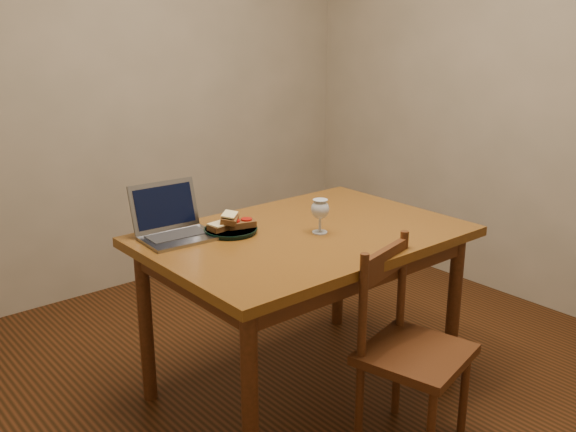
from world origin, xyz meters
TOP-DOWN VIEW (x-y plane):
  - floor at (0.00, 0.00)m, footprint 3.20×3.20m
  - back_wall at (0.00, 1.61)m, footprint 3.20×0.02m
  - right_wall at (1.61, 0.00)m, footprint 0.02×3.20m
  - table at (-0.03, -0.02)m, footprint 1.30×0.90m
  - chair at (0.02, -0.56)m, footprint 0.46×0.44m
  - plate at (-0.27, 0.18)m, footprint 0.23×0.23m
  - sandwich_cheese at (-0.31, 0.19)m, footprint 0.11×0.07m
  - sandwich_tomato at (-0.23, 0.17)m, footprint 0.13×0.10m
  - sandwich_top at (-0.27, 0.18)m, footprint 0.12×0.12m
  - milk_glass at (0.01, -0.07)m, footprint 0.08×0.08m
  - laptop at (-0.48, 0.30)m, footprint 0.31×0.28m

SIDE VIEW (x-z plane):
  - floor at x=0.00m, z-range -0.02..0.00m
  - chair at x=0.02m, z-range 0.24..0.65m
  - table at x=-0.03m, z-range 0.28..1.02m
  - plate at x=-0.27m, z-range 0.74..0.76m
  - sandwich_cheese at x=-0.31m, z-range 0.76..0.79m
  - sandwich_tomato at x=-0.23m, z-range 0.76..0.80m
  - laptop at x=-0.48m, z-range 0.69..0.90m
  - sandwich_top at x=-0.27m, z-range 0.79..0.82m
  - milk_glass at x=0.01m, z-range 0.74..0.89m
  - back_wall at x=0.00m, z-range 0.00..2.60m
  - right_wall at x=1.61m, z-range 0.00..2.60m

